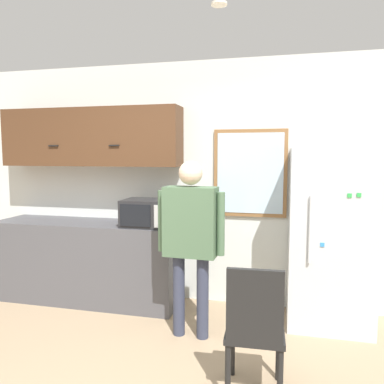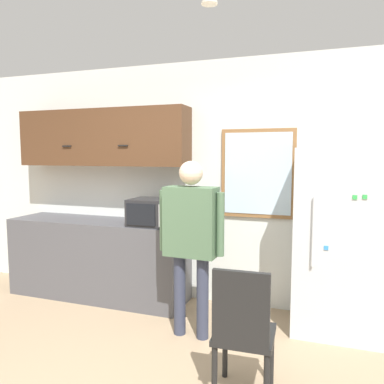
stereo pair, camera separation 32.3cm
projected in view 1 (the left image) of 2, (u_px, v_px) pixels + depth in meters
The scene contains 9 objects.
back_wall at pixel (191, 183), 4.26m from camera, with size 6.00×0.06×2.70m.
counter at pixel (88, 261), 4.30m from camera, with size 2.12×0.60×0.91m.
upper_cabinets at pixel (91, 137), 4.29m from camera, with size 2.12×0.35×0.65m.
microwave at pixel (146, 213), 3.99m from camera, with size 0.47×0.40×0.29m.
person at pixel (191, 231), 3.37m from camera, with size 0.62×0.24×1.62m.
refrigerator at pixel (330, 238), 3.63m from camera, with size 0.78×0.66×1.73m.
chair at pixel (255, 326), 2.53m from camera, with size 0.42×0.42×0.94m.
window at pixel (250, 173), 4.05m from camera, with size 0.79×0.05×0.95m.
ceiling_light at pixel (219, 4), 2.51m from camera, with size 0.11×0.11×0.01m.
Camera 1 is at (1.00, -2.09, 1.68)m, focal length 35.00 mm.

